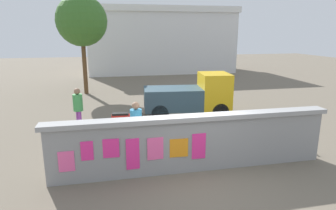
{
  "coord_description": "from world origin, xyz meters",
  "views": [
    {
      "loc": [
        -2.15,
        -6.86,
        3.55
      ],
      "look_at": [
        -0.33,
        1.59,
        1.4
      ],
      "focal_mm": 31.46,
      "sensor_mm": 36.0,
      "label": 1
    }
  ],
  "objects_px": {
    "motorcycle": "(125,122)",
    "bicycle_far": "(268,131)",
    "person_walking": "(136,123)",
    "tree_roadside": "(82,21)",
    "person_bystander": "(78,106)",
    "auto_rickshaw_truck": "(191,96)",
    "bicycle_near": "(213,138)"
  },
  "relations": [
    {
      "from": "motorcycle",
      "to": "person_walking",
      "type": "relative_size",
      "value": 1.17
    },
    {
      "from": "auto_rickshaw_truck",
      "to": "bicycle_far",
      "type": "height_order",
      "value": "auto_rickshaw_truck"
    },
    {
      "from": "bicycle_far",
      "to": "tree_roadside",
      "type": "bearing_deg",
      "value": 123.63
    },
    {
      "from": "auto_rickshaw_truck",
      "to": "person_walking",
      "type": "xyz_separation_m",
      "value": [
        -2.76,
        -3.66,
        0.09
      ]
    },
    {
      "from": "auto_rickshaw_truck",
      "to": "motorcycle",
      "type": "height_order",
      "value": "auto_rickshaw_truck"
    },
    {
      "from": "person_bystander",
      "to": "bicycle_far",
      "type": "bearing_deg",
      "value": -20.9
    },
    {
      "from": "bicycle_far",
      "to": "auto_rickshaw_truck",
      "type": "bearing_deg",
      "value": 114.49
    },
    {
      "from": "motorcycle",
      "to": "person_bystander",
      "type": "relative_size",
      "value": 1.17
    },
    {
      "from": "bicycle_near",
      "to": "bicycle_far",
      "type": "bearing_deg",
      "value": 5.33
    },
    {
      "from": "person_walking",
      "to": "motorcycle",
      "type": "bearing_deg",
      "value": 96.09
    },
    {
      "from": "person_walking",
      "to": "person_bystander",
      "type": "height_order",
      "value": "same"
    },
    {
      "from": "auto_rickshaw_truck",
      "to": "motorcycle",
      "type": "bearing_deg",
      "value": -148.6
    },
    {
      "from": "bicycle_far",
      "to": "motorcycle",
      "type": "bearing_deg",
      "value": 159.68
    },
    {
      "from": "bicycle_far",
      "to": "person_bystander",
      "type": "distance_m",
      "value": 6.61
    },
    {
      "from": "auto_rickshaw_truck",
      "to": "motorcycle",
      "type": "xyz_separation_m",
      "value": [
        -2.95,
        -1.8,
        -0.44
      ]
    },
    {
      "from": "person_bystander",
      "to": "motorcycle",
      "type": "bearing_deg",
      "value": -22.55
    },
    {
      "from": "motorcycle",
      "to": "person_walking",
      "type": "xyz_separation_m",
      "value": [
        0.2,
        -1.86,
        0.52
      ]
    },
    {
      "from": "motorcycle",
      "to": "bicycle_near",
      "type": "distance_m",
      "value": 3.18
    },
    {
      "from": "person_bystander",
      "to": "person_walking",
      "type": "bearing_deg",
      "value": -54.45
    },
    {
      "from": "motorcycle",
      "to": "person_walking",
      "type": "bearing_deg",
      "value": -83.91
    },
    {
      "from": "motorcycle",
      "to": "bicycle_far",
      "type": "bearing_deg",
      "value": -20.32
    },
    {
      "from": "person_walking",
      "to": "tree_roadside",
      "type": "xyz_separation_m",
      "value": [
        -1.93,
        9.61,
        3.15
      ]
    },
    {
      "from": "motorcycle",
      "to": "bicycle_near",
      "type": "xyz_separation_m",
      "value": [
        2.57,
        -1.87,
        -0.1
      ]
    },
    {
      "from": "motorcycle",
      "to": "person_walking",
      "type": "distance_m",
      "value": 1.94
    },
    {
      "from": "auto_rickshaw_truck",
      "to": "bicycle_far",
      "type": "relative_size",
      "value": 2.19
    },
    {
      "from": "motorcycle",
      "to": "bicycle_far",
      "type": "height_order",
      "value": "bicycle_far"
    },
    {
      "from": "person_walking",
      "to": "tree_roadside",
      "type": "height_order",
      "value": "tree_roadside"
    },
    {
      "from": "person_bystander",
      "to": "tree_roadside",
      "type": "relative_size",
      "value": 0.29
    },
    {
      "from": "bicycle_near",
      "to": "auto_rickshaw_truck",
      "type": "bearing_deg",
      "value": 84.02
    },
    {
      "from": "person_walking",
      "to": "tree_roadside",
      "type": "bearing_deg",
      "value": 101.36
    },
    {
      "from": "bicycle_far",
      "to": "tree_roadside",
      "type": "relative_size",
      "value": 0.31
    },
    {
      "from": "auto_rickshaw_truck",
      "to": "bicycle_near",
      "type": "relative_size",
      "value": 2.19
    }
  ]
}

